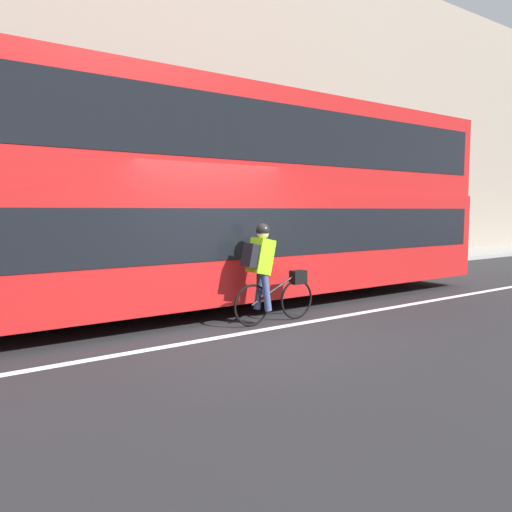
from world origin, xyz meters
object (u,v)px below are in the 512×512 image
object	(u,v)px
cyclist_on_bike	(267,270)
street_sign_post	(148,223)
trash_bin	(117,261)
bus	(241,192)

from	to	relation	value
cyclist_on_bike	street_sign_post	world-z (taller)	street_sign_post
trash_bin	street_sign_post	size ratio (longest dim) A/B	0.42
street_sign_post	bus	bearing A→B (deg)	-79.98
trash_bin	cyclist_on_bike	bearing A→B (deg)	-81.89
bus	street_sign_post	distance (m)	3.18
trash_bin	street_sign_post	bearing A→B (deg)	-0.47
street_sign_post	trash_bin	bearing A→B (deg)	179.53
cyclist_on_bike	street_sign_post	distance (m)	4.78
bus	cyclist_on_bike	size ratio (longest dim) A/B	6.98
bus	cyclist_on_bike	bearing A→B (deg)	-111.04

